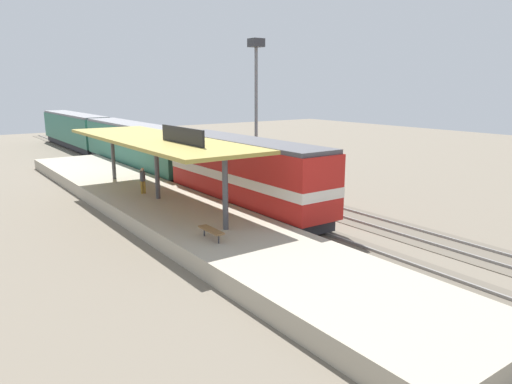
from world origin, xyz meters
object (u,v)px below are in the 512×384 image
at_px(passenger_carriage_rear, 75,130).
at_px(passenger_carriage_front, 136,146).
at_px(person_waiting, 143,179).
at_px(platform_bench, 211,230).
at_px(light_mast, 256,79).
at_px(locomotive, 244,174).

bearing_deg(passenger_carriage_rear, passenger_carriage_front, -90.00).
bearing_deg(passenger_carriage_rear, person_waiting, -98.04).
xyz_separation_m(platform_bench, person_waiting, (1.19, 10.86, 0.51)).
relative_size(passenger_carriage_front, light_mast, 1.71).
height_order(locomotive, passenger_carriage_rear, locomotive).
bearing_deg(locomotive, passenger_carriage_rear, 90.00).
xyz_separation_m(locomotive, passenger_carriage_front, (0.00, 18.00, -0.10)).
xyz_separation_m(platform_bench, passenger_carriage_front, (6.00, 24.15, 0.97)).
bearing_deg(passenger_carriage_front, platform_bench, -103.96).
distance_m(passenger_carriage_rear, light_mast, 30.79).
relative_size(locomotive, person_waiting, 8.44).
distance_m(locomotive, light_mast, 13.77).
relative_size(locomotive, light_mast, 1.23).
distance_m(light_mast, person_waiting, 15.04).
height_order(passenger_carriage_front, light_mast, light_mast).
bearing_deg(person_waiting, platform_bench, -96.24).
bearing_deg(light_mast, passenger_carriage_rear, 104.98).
bearing_deg(locomotive, person_waiting, 135.60).
distance_m(platform_bench, locomotive, 8.65).
xyz_separation_m(platform_bench, light_mast, (13.80, 15.79, 7.05)).
height_order(locomotive, light_mast, light_mast).
relative_size(locomotive, passenger_carriage_rear, 0.72).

